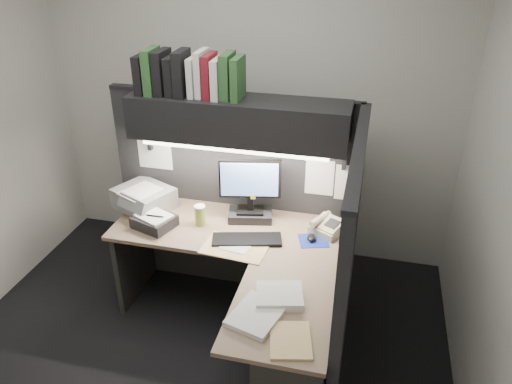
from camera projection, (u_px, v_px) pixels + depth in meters
floor at (196, 354)px, 3.54m from camera, size 3.50×3.50×0.00m
wall_back at (248, 106)px, 4.19m from camera, size 3.50×0.04×2.70m
wall_right at (506, 223)px, 2.54m from camera, size 0.04×3.00×2.70m
partition_back at (234, 195)px, 3.95m from camera, size 1.90×0.06×1.60m
partition_right at (347, 268)px, 3.11m from camera, size 0.06×1.50×1.60m
desk at (254, 316)px, 3.24m from camera, size 1.70×1.53×0.73m
overhead_shelf at (238, 120)px, 3.45m from camera, size 1.55×0.34×0.30m
task_light_tube at (233, 150)px, 3.41m from camera, size 1.32×0.04×0.04m
monitor at (250, 196)px, 3.68m from camera, size 0.45×0.26×0.49m
keyboard at (247, 240)px, 3.49m from camera, size 0.51×0.28×0.02m
mousepad at (313, 241)px, 3.50m from camera, size 0.25×0.23×0.00m
mouse at (311, 238)px, 3.50m from camera, size 0.07×0.10×0.04m
telephone at (328, 227)px, 3.59m from camera, size 0.29×0.29×0.09m
coffee_cup at (200, 216)px, 3.66m from camera, size 0.09×0.09×0.15m
printer at (144, 198)px, 3.89m from camera, size 0.51×0.48×0.16m
notebook_stack at (154, 221)px, 3.65m from camera, size 0.34×0.31×0.08m
open_folder at (235, 247)px, 3.42m from camera, size 0.46×0.32×0.01m
paper_stack_a at (279, 296)px, 2.94m from camera, size 0.32×0.29×0.05m
paper_stack_b at (257, 315)px, 2.81m from camera, size 0.33×0.38×0.03m
manila_stack at (290, 340)px, 2.65m from camera, size 0.27×0.32×0.02m
binder_row at (189, 74)px, 3.38m from camera, size 0.74×0.25×0.31m
pinned_papers at (273, 194)px, 3.44m from camera, size 1.76×1.31×0.51m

